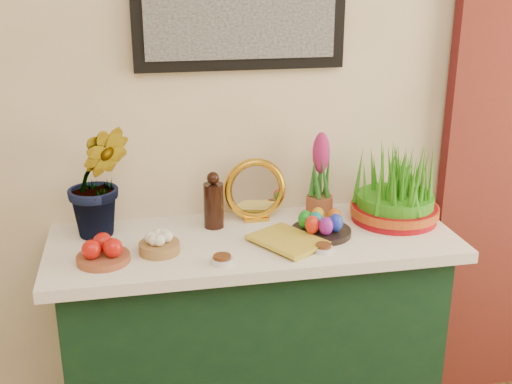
# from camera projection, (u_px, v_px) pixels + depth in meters

# --- Properties ---
(sideboard) EXTENTS (1.30, 0.45, 0.85)m
(sideboard) POSITION_uv_depth(u_px,v_px,m) (253.00, 351.00, 2.38)
(sideboard) COLOR #123219
(sideboard) RESTS_ON ground
(tablecloth) EXTENTS (1.40, 0.55, 0.04)m
(tablecloth) POSITION_uv_depth(u_px,v_px,m) (253.00, 241.00, 2.23)
(tablecloth) COLOR white
(tablecloth) RESTS_ON sideboard
(hyacinth_green) EXTENTS (0.27, 0.23, 0.52)m
(hyacinth_green) POSITION_uv_depth(u_px,v_px,m) (97.00, 163.00, 2.15)
(hyacinth_green) COLOR #24671F
(hyacinth_green) RESTS_ON tablecloth
(apple_bowl) EXTENTS (0.20, 0.20, 0.08)m
(apple_bowl) POSITION_uv_depth(u_px,v_px,m) (103.00, 252.00, 2.02)
(apple_bowl) COLOR brown
(apple_bowl) RESTS_ON tablecloth
(garlic_basket) EXTENTS (0.17, 0.17, 0.07)m
(garlic_basket) POSITION_uv_depth(u_px,v_px,m) (159.00, 244.00, 2.09)
(garlic_basket) COLOR olive
(garlic_basket) RESTS_ON tablecloth
(vinegar_cruet) EXTENTS (0.07, 0.07, 0.21)m
(vinegar_cruet) POSITION_uv_depth(u_px,v_px,m) (214.00, 203.00, 2.27)
(vinegar_cruet) COLOR black
(vinegar_cruet) RESTS_ON tablecloth
(mirror) EXTENTS (0.23, 0.07, 0.23)m
(mirror) POSITION_uv_depth(u_px,v_px,m) (255.00, 190.00, 2.34)
(mirror) COLOR gold
(mirror) RESTS_ON tablecloth
(book) EXTENTS (0.26, 0.28, 0.03)m
(book) POSITION_uv_depth(u_px,v_px,m) (268.00, 247.00, 2.10)
(book) COLOR gold
(book) RESTS_ON tablecloth
(spice_dish_left) EXTENTS (0.07, 0.07, 0.03)m
(spice_dish_left) POSITION_uv_depth(u_px,v_px,m) (222.00, 260.00, 2.02)
(spice_dish_left) COLOR silver
(spice_dish_left) RESTS_ON tablecloth
(spice_dish_right) EXTENTS (0.06, 0.06, 0.03)m
(spice_dish_right) POSITION_uv_depth(u_px,v_px,m) (323.00, 248.00, 2.10)
(spice_dish_right) COLOR silver
(spice_dish_right) RESTS_ON tablecloth
(egg_plate) EXTENTS (0.22, 0.22, 0.09)m
(egg_plate) POSITION_uv_depth(u_px,v_px,m) (321.00, 226.00, 2.22)
(egg_plate) COLOR black
(egg_plate) RESTS_ON tablecloth
(hyacinth_pink) EXTENTS (0.10, 0.10, 0.32)m
(hyacinth_pink) POSITION_uv_depth(u_px,v_px,m) (320.00, 180.00, 2.35)
(hyacinth_pink) COLOR brown
(hyacinth_pink) RESTS_ON tablecloth
(wheatgrass_sabzeh) EXTENTS (0.32, 0.32, 0.26)m
(wheatgrass_sabzeh) POSITION_uv_depth(u_px,v_px,m) (396.00, 190.00, 2.33)
(wheatgrass_sabzeh) COLOR #990711
(wheatgrass_sabzeh) RESTS_ON tablecloth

